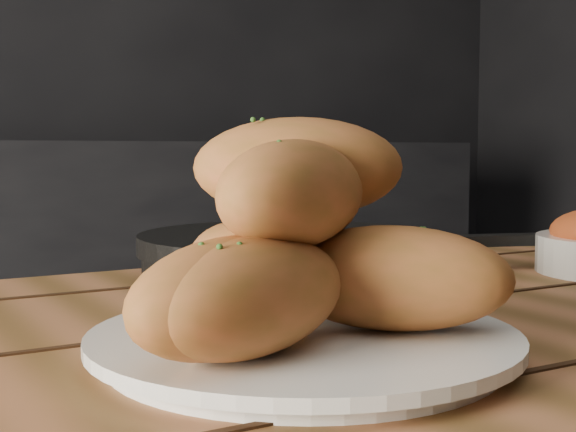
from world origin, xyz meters
The scene contains 3 objects.
plate centered at (0.12, 0.19, 0.76)m, with size 0.27×0.27×0.02m.
bread_rolls centered at (0.11, 0.18, 0.82)m, with size 0.28×0.23×0.14m.
skillet centered at (0.29, 0.48, 0.77)m, with size 0.44×0.31×0.05m.
Camera 1 is at (-0.14, -0.24, 0.88)m, focal length 50.00 mm.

